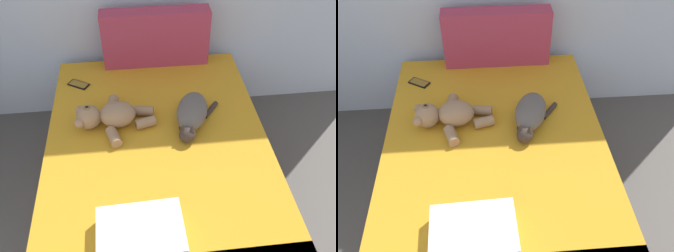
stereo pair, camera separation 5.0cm
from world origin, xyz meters
TOP-DOWN VIEW (x-y plane):
  - bed at (1.65, 3.02)m, footprint 1.40×2.00m
  - patterned_cushion at (1.71, 3.93)m, footprint 0.78×0.14m
  - cat at (1.88, 3.23)m, footprint 0.34×0.42m
  - teddy_bear at (1.36, 3.26)m, footprint 0.50×0.45m
  - cell_phone at (1.13, 3.70)m, footprint 0.16×0.14m
  - throw_pillow at (1.51, 2.44)m, footprint 0.41×0.29m

SIDE VIEW (x-z plane):
  - bed at x=1.65m, z-range 0.00..0.55m
  - cell_phone at x=1.13m, z-range 0.55..0.56m
  - throw_pillow at x=1.51m, z-range 0.55..0.66m
  - teddy_bear at x=1.36m, z-range 0.54..0.70m
  - cat at x=1.88m, z-range 0.55..0.70m
  - patterned_cushion at x=1.71m, z-range 0.55..0.98m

